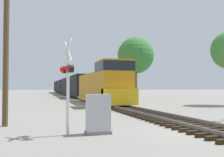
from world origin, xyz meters
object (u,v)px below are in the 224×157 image
freight_train (69,87)px  utility_pole (6,24)px  relay_cabinet (98,114)px  crossing_signal_near (67,76)px  tree_mid_background (136,55)px

freight_train → utility_pole: (-8.55, -49.55, 2.91)m
freight_train → relay_cabinet: size_ratio=51.86×
crossing_signal_near → tree_mid_background: size_ratio=0.42×
crossing_signal_near → utility_pole: 4.90m
relay_cabinet → utility_pole: 6.56m
crossing_signal_near → tree_mid_background: bearing=141.9°
utility_pole → tree_mid_background: bearing=54.9°
utility_pole → relay_cabinet: bearing=-39.5°
freight_train → utility_pole: size_ratio=8.61×
relay_cabinet → tree_mid_background: (10.72, 23.99, 5.57)m
relay_cabinet → tree_mid_background: tree_mid_background is taller
crossing_signal_near → freight_train: bearing=162.1°
crossing_signal_near → relay_cabinet: crossing_signal_near is taller
freight_train → tree_mid_background: size_ratio=9.30×
freight_train → crossing_signal_near: freight_train is taller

